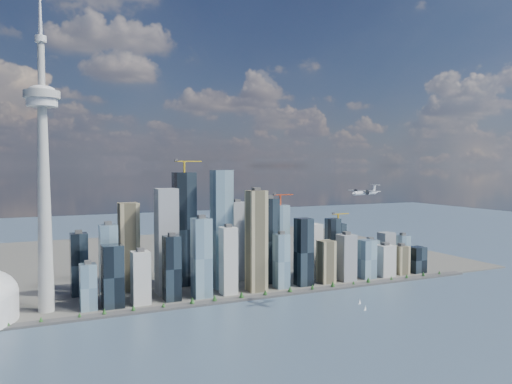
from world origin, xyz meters
name	(u,v)px	position (x,y,z in m)	size (l,w,h in m)	color
ground	(300,348)	(0.00, 0.00, 0.00)	(4000.00, 4000.00, 0.00)	#374861
seawall	(230,300)	(0.00, 250.00, 2.00)	(1100.00, 22.00, 4.00)	#383838
land	(166,258)	(0.00, 700.00, 1.50)	(1400.00, 900.00, 3.00)	#4C4C47
shoreline_trees	(230,297)	(0.00, 250.00, 8.78)	(960.53, 7.20, 8.80)	#3F2D1E
skyscraper_cluster	(242,248)	(59.62, 336.82, 77.81)	(736.00, 142.00, 251.21)	black
needle_tower	(43,169)	(-300.00, 310.00, 235.84)	(56.00, 56.00, 550.50)	#A0A09B
airplane	(365,192)	(190.03, 116.67, 196.77)	(67.78, 60.48, 16.78)	silver
sailboat_west	(365,309)	(183.98, 104.56, 3.06)	(6.68, 4.11, 9.55)	silver
sailboat_east	(360,302)	(199.25, 140.28, 3.09)	(6.81, 3.90, 9.62)	silver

